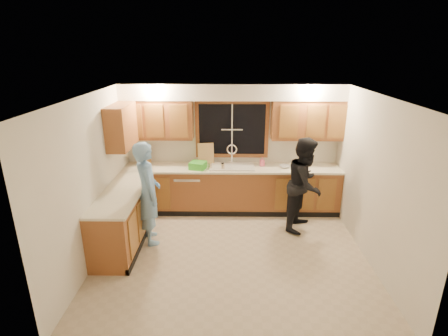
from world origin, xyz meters
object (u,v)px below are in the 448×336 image
Objects in this scene: bowl at (285,166)px; stove at (113,235)px; sink at (232,170)px; man at (148,193)px; dishwasher at (189,191)px; knife_block at (147,160)px; dish_crate at (198,165)px; woman at (305,184)px; soap_bottle at (262,162)px.

stove is at bearing -147.50° from bowl.
man reaches higher than sink.
stove reaches higher than dishwasher.
dish_crate is (1.01, -0.20, -0.05)m from knife_block.
knife_block is 0.78× the size of dish_crate.
dishwasher is (-0.85, -0.01, -0.45)m from sink.
stove is 0.53× the size of woman.
man is 2.35m from soap_bottle.
woman is 0.73m from bowl.
dishwasher is 1.57m from soap_bottle.
stove is 3.10m from soap_bottle.
woman reaches higher than soap_bottle.
stove is 0.86m from man.
dishwasher is 4.27× the size of bowl.
bowl is (-0.26, 0.68, 0.10)m from woman.
man is 9.66× the size of soap_bottle.
bowl is at bearing -86.58° from man.
stove is 4.68× the size of bowl.
soap_bottle is (1.25, 0.19, 0.02)m from dish_crate.
sink is at bearing -173.20° from soap_bottle.
woman is 2.03m from dish_crate.
woman reaches higher than knife_block.
sink reaches higher than stove.
sink is at bearing 88.36° from woman.
bowl is at bearing -1.45° from sink.
soap_bottle is at bearing 6.80° from sink.
woman is (3.09, 1.12, 0.39)m from stove.
soap_bottle is (1.98, 1.27, 0.14)m from man.
dishwasher is at bearing -46.76° from man.
man is at bearing -147.23° from soap_bottle.
soap_bottle is at bearing 167.28° from bowl.
woman is at bearing -28.61° from sink.
sink is 0.49× the size of man.
woman is at bearing -102.00° from man.
sink is 2.60m from stove.
soap_bottle is at bearing 68.80° from woman.
woman is 8.77× the size of bowl.
knife_block is 1.18× the size of bowl.
bowl is (1.87, -0.01, 0.53)m from dishwasher.
knife_block is (0.14, 1.91, 0.58)m from stove.
sink is 0.62m from soap_bottle.
knife_block reaches higher than dishwasher.
sink is at bearing 0.99° from dishwasher.
man is at bearing -123.88° from dish_crate.
woman is at bearing -17.82° from dishwasher.
soap_bottle reaches higher than bowl.
man is 7.70× the size of knife_block.
bowl is at bearing 32.50° from stove.
stove is 3.98× the size of knife_block.
knife_block is at bearing 179.67° from soap_bottle.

